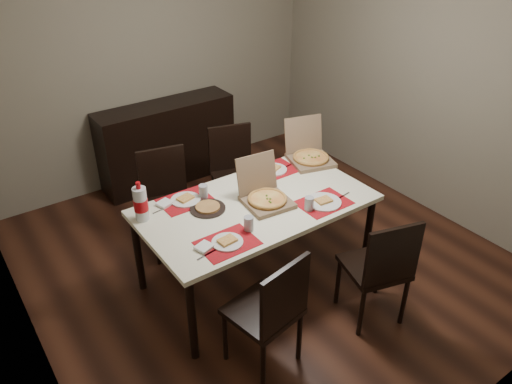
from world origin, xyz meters
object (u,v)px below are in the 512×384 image
sideboard (167,143)px  dining_table (256,210)px  chair_near_left (271,310)px  chair_far_left (167,196)px  dip_bowl (251,189)px  soda_bottle (141,204)px  chair_near_right (380,267)px  pizza_box_center (265,196)px  chair_far_right (234,170)px

sideboard → dining_table: bearing=-95.7°
chair_near_left → chair_far_left: bearing=86.9°
sideboard → dip_bowl: sideboard is taller
soda_bottle → chair_near_right: bearing=-43.8°
chair_near_right → chair_far_left: same height
chair_far_left → soda_bottle: soda_bottle is taller
chair_near_right → chair_far_left: bearing=114.8°
chair_near_right → soda_bottle: size_ratio=2.97×
chair_near_left → dip_bowl: bearing=61.6°
dining_table → dip_bowl: 0.20m
chair_near_right → dining_table: bearing=116.5°
dip_bowl → chair_near_left: bearing=-118.4°
chair_far_left → soda_bottle: bearing=-129.3°
sideboard → chair_near_right: chair_near_right is taller
soda_bottle → chair_near_left: bearing=-71.9°
chair_near_right → pizza_box_center: 1.00m
pizza_box_center → chair_near_right: bearing=-66.3°
chair_near_left → chair_near_right: size_ratio=1.00×
chair_far_left → dip_bowl: chair_far_left is taller
chair_far_left → soda_bottle: (-0.45, -0.55, 0.37)m
sideboard → soda_bottle: bearing=-121.1°
sideboard → chair_far_right: chair_far_right is taller
dining_table → chair_near_right: 1.03m
dip_bowl → chair_far_right: bearing=67.2°
dining_table → chair_near_right: chair_near_right is taller
chair_near_right → pizza_box_center: pizza_box_center is taller
chair_far_left → sideboard: bearing=63.5°
sideboard → chair_far_left: 1.25m
chair_near_right → dip_bowl: 1.17m
chair_far_right → dining_table: bearing=-112.9°
dip_bowl → dining_table: bearing=-113.6°
chair_near_left → pizza_box_center: size_ratio=2.27×
chair_near_right → soda_bottle: (-1.26, 1.21, 0.37)m
dining_table → dip_bowl: bearing=66.4°
dining_table → chair_near_right: (0.45, -0.91, -0.17)m
chair_far_left → pizza_box_center: size_ratio=2.27×
chair_near_right → dip_bowl: chair_near_right is taller
chair_near_left → dip_bowl: size_ratio=6.99×
soda_bottle → sideboard: bearing=58.9°
chair_near_left → dip_bowl: (0.52, 0.97, 0.25)m
dining_table → pizza_box_center: size_ratio=4.39×
sideboard → chair_far_right: (0.19, -1.05, 0.06)m
chair_near_right → chair_far_right: size_ratio=1.00×
soda_bottle → chair_far_right: bearing=27.4°
chair_far_right → dip_bowl: chair_far_right is taller
dip_bowl → pizza_box_center: bearing=-92.2°
dining_table → dip_bowl: size_ratio=13.53×
chair_near_right → chair_far_left: size_ratio=1.00×
chair_near_left → chair_far_left: (0.09, 1.65, 0.00)m
chair_far_left → pizza_box_center: (0.43, -0.88, 0.29)m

